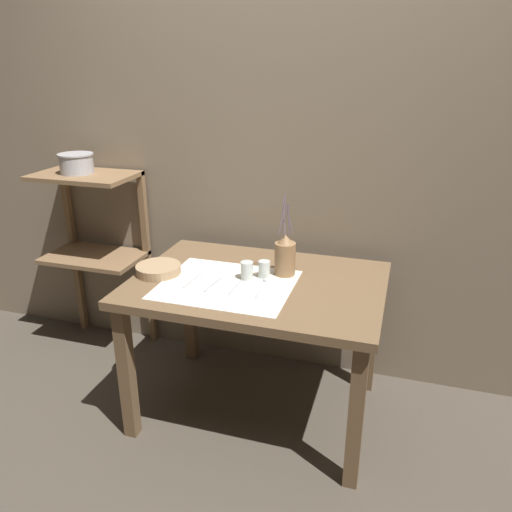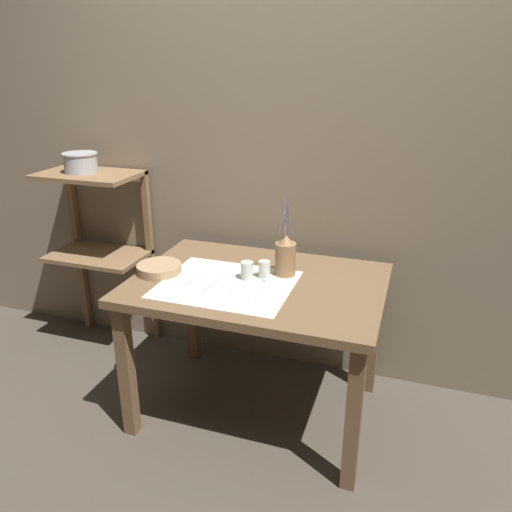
# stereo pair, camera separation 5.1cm
# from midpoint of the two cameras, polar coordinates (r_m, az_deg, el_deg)

# --- Properties ---
(ground_plane) EXTENTS (12.00, 12.00, 0.00)m
(ground_plane) POSITION_cam_midpoint_polar(r_m,az_deg,el_deg) (2.67, -0.41, -17.01)
(ground_plane) COLOR #473F35
(stone_wall_back) EXTENTS (7.00, 0.06, 2.40)m
(stone_wall_back) POSITION_cam_midpoint_polar(r_m,az_deg,el_deg) (2.63, 3.00, 11.30)
(stone_wall_back) COLOR #7A6B56
(stone_wall_back) RESTS_ON ground_plane
(wooden_table) EXTENTS (1.15, 0.82, 0.72)m
(wooden_table) POSITION_cam_midpoint_polar(r_m,az_deg,el_deg) (2.34, -0.45, -4.92)
(wooden_table) COLOR brown
(wooden_table) RESTS_ON ground_plane
(wooden_shelf_unit) EXTENTS (0.55, 0.34, 1.09)m
(wooden_shelf_unit) POSITION_cam_midpoint_polar(r_m,az_deg,el_deg) (3.03, -18.42, 3.13)
(wooden_shelf_unit) COLOR brown
(wooden_shelf_unit) RESTS_ON ground_plane
(linen_cloth) EXTENTS (0.59, 0.49, 0.00)m
(linen_cloth) POSITION_cam_midpoint_polar(r_m,az_deg,el_deg) (2.26, -3.98, -3.27)
(linen_cloth) COLOR silver
(linen_cloth) RESTS_ON wooden_table
(pitcher_with_flowers) EXTENTS (0.10, 0.10, 0.40)m
(pitcher_with_flowers) POSITION_cam_midpoint_polar(r_m,az_deg,el_deg) (2.32, 2.72, -0.04)
(pitcher_with_flowers) COLOR olive
(pitcher_with_flowers) RESTS_ON wooden_table
(wooden_bowl) EXTENTS (0.21, 0.21, 0.04)m
(wooden_bowl) POSITION_cam_midpoint_polar(r_m,az_deg,el_deg) (2.41, -11.68, -1.51)
(wooden_bowl) COLOR #9E7F5B
(wooden_bowl) RESTS_ON wooden_table
(glass_tumbler_near) EXTENTS (0.06, 0.06, 0.08)m
(glass_tumbler_near) POSITION_cam_midpoint_polar(r_m,az_deg,el_deg) (2.29, -1.69, -1.68)
(glass_tumbler_near) COLOR #B7C1BC
(glass_tumbler_near) RESTS_ON wooden_table
(glass_tumbler_far) EXTENTS (0.05, 0.05, 0.08)m
(glass_tumbler_far) POSITION_cam_midpoint_polar(r_m,az_deg,el_deg) (2.31, 0.32, -1.53)
(glass_tumbler_far) COLOR #B7C1BC
(glass_tumbler_far) RESTS_ON wooden_table
(knife_center) EXTENTS (0.02, 0.18, 0.00)m
(knife_center) POSITION_cam_midpoint_polar(r_m,az_deg,el_deg) (2.31, -7.84, -2.74)
(knife_center) COLOR #A8A8AD
(knife_center) RESTS_ON wooden_table
(fork_inner) EXTENTS (0.03, 0.18, 0.00)m
(fork_inner) POSITION_cam_midpoint_polar(r_m,az_deg,el_deg) (2.26, -5.47, -3.19)
(fork_inner) COLOR #A8A8AD
(fork_inner) RESTS_ON wooden_table
(spoon_inner) EXTENTS (0.02, 0.19, 0.02)m
(spoon_inner) POSITION_cam_midpoint_polar(r_m,az_deg,el_deg) (2.28, -2.37, -2.88)
(spoon_inner) COLOR #A8A8AD
(spoon_inner) RESTS_ON wooden_table
(spoon_outer) EXTENTS (0.03, 0.19, 0.02)m
(spoon_outer) POSITION_cam_midpoint_polar(r_m,az_deg,el_deg) (2.25, 0.24, -3.18)
(spoon_outer) COLOR #A8A8AD
(spoon_outer) RESTS_ON wooden_table
(metal_pot_large) EXTENTS (0.19, 0.19, 0.11)m
(metal_pot_large) POSITION_cam_midpoint_polar(r_m,az_deg,el_deg) (2.93, -20.32, 9.96)
(metal_pot_large) COLOR #A8A8AD
(metal_pot_large) RESTS_ON wooden_shelf_unit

